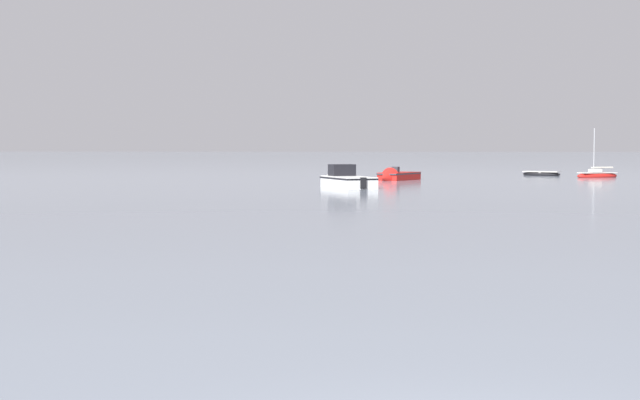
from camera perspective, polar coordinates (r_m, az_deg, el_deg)
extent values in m
cube|color=red|center=(83.80, 4.80, 1.37)|extent=(3.84, 5.00, 0.91)
cone|color=red|center=(81.66, 4.01, 1.32)|extent=(2.29, 2.13, 1.83)
cube|color=#33383F|center=(83.74, 4.79, 1.60)|extent=(3.92, 5.11, 0.10)
cube|color=#33383F|center=(83.15, 4.58, 1.84)|extent=(0.73, 0.64, 0.51)
cube|color=black|center=(85.80, 5.51, 1.50)|extent=(0.45, 0.42, 0.65)
ellipsoid|color=black|center=(98.12, 13.21, 1.53)|extent=(4.05, 2.91, 0.61)
cube|color=silver|center=(98.11, 13.22, 1.68)|extent=(3.76, 2.75, 0.08)
cube|color=silver|center=(98.11, 13.21, 1.62)|extent=(0.75, 1.17, 0.06)
ellipsoid|color=red|center=(93.74, 16.37, 1.41)|extent=(4.54, 3.03, 0.75)
cube|color=silver|center=(93.73, 16.38, 1.59)|extent=(3.89, 2.64, 0.08)
cube|color=silver|center=(93.60, 16.27, 1.72)|extent=(1.27, 1.11, 0.27)
cylinder|color=#B7BABF|center=(93.46, 16.20, 2.90)|extent=(0.08, 0.08, 4.14)
cylinder|color=beige|center=(94.03, 16.65, 1.89)|extent=(2.25, 1.13, 0.15)
cube|color=white|center=(68.70, 1.73, 0.98)|extent=(4.45, 6.02, 1.09)
cone|color=white|center=(71.41, 0.87, 1.07)|extent=(2.72, 2.50, 2.19)
cube|color=black|center=(68.75, 1.71, 1.32)|extent=(4.55, 6.15, 0.12)
cube|color=black|center=(69.91, 1.33, 1.82)|extent=(2.14, 1.95, 0.85)
cube|color=#384751|center=(70.53, 1.13, 1.88)|extent=(1.63, 0.98, 0.68)
cube|color=black|center=(66.18, 2.60, 1.03)|extent=(0.54, 0.49, 0.78)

